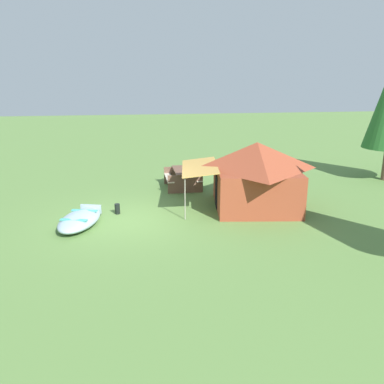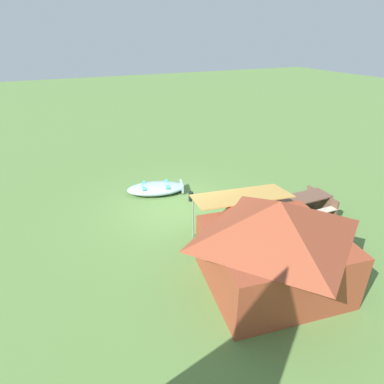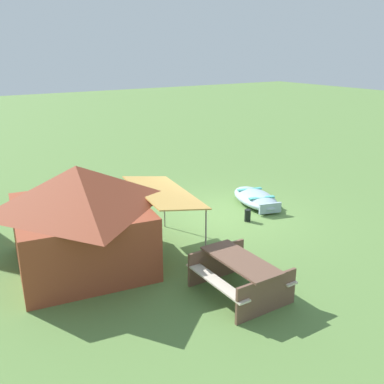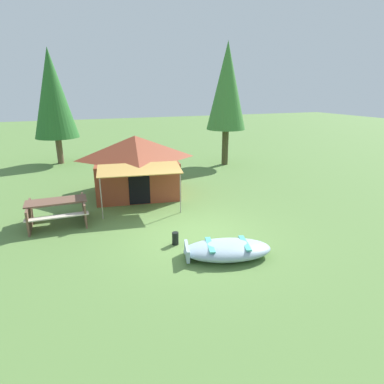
{
  "view_description": "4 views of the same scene",
  "coord_description": "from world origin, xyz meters",
  "px_view_note": "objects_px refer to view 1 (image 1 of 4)",
  "views": [
    {
      "loc": [
        12.46,
        0.04,
        4.48
      ],
      "look_at": [
        0.29,
        2.0,
        0.95
      ],
      "focal_mm": 37.16,
      "sensor_mm": 36.0,
      "label": 1
    },
    {
      "loc": [
        3.73,
        9.42,
        5.74
      ],
      "look_at": [
        -0.14,
        0.89,
        1.08
      ],
      "focal_mm": 30.16,
      "sensor_mm": 36.0,
      "label": 2
    },
    {
      "loc": [
        -9.83,
        7.31,
        4.79
      ],
      "look_at": [
        0.22,
        0.88,
        0.87
      ],
      "focal_mm": 41.25,
      "sensor_mm": 36.0,
      "label": 3
    },
    {
      "loc": [
        -3.2,
        -8.11,
        4.1
      ],
      "look_at": [
        0.35,
        1.0,
        0.96
      ],
      "focal_mm": 30.28,
      "sensor_mm": 36.0,
      "label": 4
    }
  ],
  "objects_px": {
    "beached_rowboat": "(80,220)",
    "fuel_can": "(117,209)",
    "cooler_box": "(232,210)",
    "picnic_table": "(183,177)",
    "canvas_cabin_tent": "(256,174)"
  },
  "relations": [
    {
      "from": "beached_rowboat",
      "to": "fuel_can",
      "type": "xyz_separation_m",
      "value": [
        -0.99,
        1.14,
        -0.03
      ]
    },
    {
      "from": "cooler_box",
      "to": "fuel_can",
      "type": "bearing_deg",
      "value": -100.39
    },
    {
      "from": "picnic_table",
      "to": "fuel_can",
      "type": "height_order",
      "value": "picnic_table"
    },
    {
      "from": "fuel_can",
      "to": "cooler_box",
      "type": "bearing_deg",
      "value": 79.61
    },
    {
      "from": "picnic_table",
      "to": "canvas_cabin_tent",
      "type": "bearing_deg",
      "value": 36.32
    },
    {
      "from": "picnic_table",
      "to": "cooler_box",
      "type": "bearing_deg",
      "value": 17.68
    },
    {
      "from": "beached_rowboat",
      "to": "canvas_cabin_tent",
      "type": "xyz_separation_m",
      "value": [
        -0.99,
        6.03,
        1.01
      ]
    },
    {
      "from": "beached_rowboat",
      "to": "fuel_can",
      "type": "height_order",
      "value": "beached_rowboat"
    },
    {
      "from": "beached_rowboat",
      "to": "canvas_cabin_tent",
      "type": "bearing_deg",
      "value": 99.34
    },
    {
      "from": "beached_rowboat",
      "to": "cooler_box",
      "type": "height_order",
      "value": "beached_rowboat"
    },
    {
      "from": "beached_rowboat",
      "to": "canvas_cabin_tent",
      "type": "relative_size",
      "value": 0.54
    },
    {
      "from": "beached_rowboat",
      "to": "cooler_box",
      "type": "xyz_separation_m",
      "value": [
        -0.29,
        5.0,
        -0.05
      ]
    },
    {
      "from": "canvas_cabin_tent",
      "to": "fuel_can",
      "type": "distance_m",
      "value": 4.99
    },
    {
      "from": "canvas_cabin_tent",
      "to": "beached_rowboat",
      "type": "bearing_deg",
      "value": -80.66
    },
    {
      "from": "canvas_cabin_tent",
      "to": "fuel_can",
      "type": "relative_size",
      "value": 12.72
    }
  ]
}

